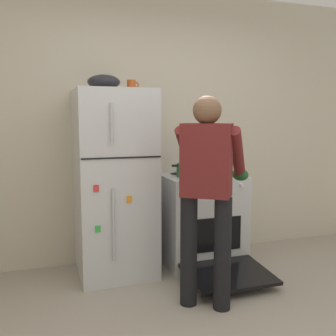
# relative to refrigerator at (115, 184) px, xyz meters

# --- Properties ---
(kitchen_wall_back) EXTENTS (6.00, 0.10, 2.70)m
(kitchen_wall_back) POSITION_rel_refrigerator_xyz_m (0.38, 0.38, 0.51)
(kitchen_wall_back) COLOR beige
(kitchen_wall_back) RESTS_ON ground
(refrigerator) EXTENTS (0.68, 0.72, 1.69)m
(refrigerator) POSITION_rel_refrigerator_xyz_m (0.00, 0.00, 0.00)
(refrigerator) COLOR silver
(refrigerator) RESTS_ON ground
(stove_range) EXTENTS (0.76, 1.20, 0.89)m
(stove_range) POSITION_rel_refrigerator_xyz_m (0.86, -0.02, -0.41)
(stove_range) COLOR silver
(stove_range) RESTS_ON ground
(person_cook) EXTENTS (0.68, 0.73, 1.60)m
(person_cook) POSITION_rel_refrigerator_xyz_m (0.54, -0.85, 0.11)
(person_cook) COLOR black
(person_cook) RESTS_ON ground
(red_pot) EXTENTS (0.32, 0.22, 0.12)m
(red_pot) POSITION_rel_refrigerator_xyz_m (0.70, -0.05, 0.11)
(red_pot) COLOR #236638
(red_pot) RESTS_ON stove_range
(coffee_mug) EXTENTS (0.11, 0.08, 0.10)m
(coffee_mug) POSITION_rel_refrigerator_xyz_m (0.18, 0.05, 0.89)
(coffee_mug) COLOR #B24C1E
(coffee_mug) RESTS_ON refrigerator
(pepper_mill) EXTENTS (0.05, 0.05, 0.20)m
(pepper_mill) POSITION_rel_refrigerator_xyz_m (1.16, 0.20, 0.14)
(pepper_mill) COLOR brown
(pepper_mill) RESTS_ON stove_range
(mixing_bowl) EXTENTS (0.29, 0.29, 0.13)m
(mixing_bowl) POSITION_rel_refrigerator_xyz_m (-0.08, 0.00, 0.91)
(mixing_bowl) COLOR black
(mixing_bowl) RESTS_ON refrigerator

